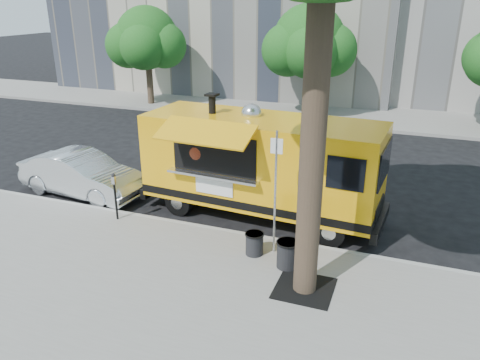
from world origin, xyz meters
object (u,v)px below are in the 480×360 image
object	(u,v)px
far_tree_b	(309,41)
sign_post	(275,186)
parking_meter	(115,191)
food_truck	(260,163)
far_tree_a	(147,38)
sedan	(82,174)
trash_bin_right	(288,254)
trash_bin_left	(254,243)

from	to	relation	value
far_tree_b	sign_post	size ratio (longest dim) A/B	1.83
far_tree_b	parking_meter	world-z (taller)	far_tree_b
far_tree_b	food_truck	bearing A→B (deg)	-83.01
far_tree_a	sedan	bearing A→B (deg)	-68.68
trash_bin_right	far_tree_a	bearing A→B (deg)	129.90
food_truck	sedan	distance (m)	5.80
food_truck	trash_bin_right	xyz separation A→B (m)	(1.54, -2.63, -1.10)
sign_post	food_truck	world-z (taller)	food_truck
food_truck	parking_meter	bearing A→B (deg)	-147.68
far_tree_b	trash_bin_left	bearing A→B (deg)	-81.57
sign_post	trash_bin_left	bearing A→B (deg)	-146.57
far_tree_a	parking_meter	xyz separation A→B (m)	(7.00, -13.65, -2.79)
parking_meter	food_truck	bearing A→B (deg)	28.40
parking_meter	far_tree_b	bearing A→B (deg)	81.90
trash_bin_left	trash_bin_right	distance (m)	0.93
parking_meter	trash_bin_right	size ratio (longest dim) A/B	2.10
parking_meter	food_truck	size ratio (longest dim) A/B	0.19
sedan	food_truck	bearing A→B (deg)	-79.22
far_tree_b	parking_meter	bearing A→B (deg)	-98.10
sign_post	food_truck	size ratio (longest dim) A/B	0.43
sedan	far_tree_b	bearing A→B (deg)	-12.60
far_tree_b	trash_bin_left	world-z (taller)	far_tree_b
far_tree_b	sedan	bearing A→B (deg)	-108.43
far_tree_b	parking_meter	size ratio (longest dim) A/B	4.12
far_tree_b	trash_bin_left	xyz separation A→B (m)	(2.15, -14.51, -3.39)
far_tree_a	sign_post	bearing A→B (deg)	-50.17
far_tree_b	parking_meter	xyz separation A→B (m)	(-2.00, -14.05, -2.85)
food_truck	trash_bin_right	distance (m)	3.24
parking_meter	sedan	bearing A→B (deg)	147.84
sedan	trash_bin_left	bearing A→B (deg)	-100.43
parking_meter	trash_bin_right	world-z (taller)	parking_meter
far_tree_a	sedan	xyz separation A→B (m)	(4.78, -12.26, -3.09)
trash_bin_left	far_tree_b	bearing A→B (deg)	98.43
far_tree_b	sedan	size ratio (longest dim) A/B	1.33
sign_post	parking_meter	size ratio (longest dim) A/B	2.25
trash_bin_left	far_tree_a	bearing A→B (deg)	128.31
sedan	trash_bin_right	distance (m)	7.56
trash_bin_left	sign_post	bearing A→B (deg)	33.43
parking_meter	sedan	world-z (taller)	parking_meter
food_truck	trash_bin_right	size ratio (longest dim) A/B	10.95
sign_post	trash_bin_left	xyz separation A→B (m)	(-0.40, -0.26, -1.41)
far_tree_a	food_truck	xyz separation A→B (m)	(10.49, -11.76, -2.19)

